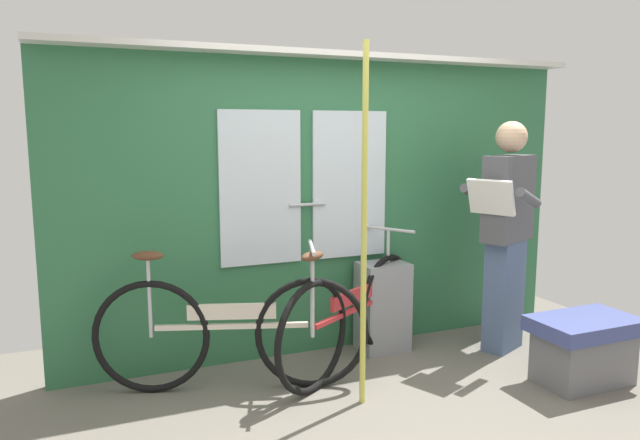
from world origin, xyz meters
TOP-DOWN VIEW (x-y plane):
  - ground_plane at (0.00, 0.00)m, footprint 5.04×3.82m
  - train_door_wall at (-0.01, 1.10)m, footprint 4.04×0.28m
  - bicycle_near_door at (-0.02, 0.64)m, footprint 1.48×0.92m
  - bicycle_leaning_behind at (-0.90, 0.63)m, footprint 1.69×0.68m
  - passenger_reading_newspaper at (1.21, 0.54)m, footprint 0.63×0.58m
  - trash_bin_by_wall at (0.36, 0.89)m, footprint 0.36×0.28m
  - handrail_pole at (-0.19, 0.14)m, footprint 0.04×0.04m
  - bench_seat_corner at (1.30, -0.17)m, footprint 0.70×0.44m

SIDE VIEW (x-z plane):
  - ground_plane at x=0.00m, z-range -0.04..0.00m
  - bench_seat_corner at x=1.30m, z-range 0.02..0.47m
  - trash_bin_by_wall at x=0.36m, z-range 0.00..0.68m
  - bicycle_near_door at x=-0.02m, z-range -0.08..0.87m
  - bicycle_leaning_behind at x=-0.90m, z-range -0.08..0.87m
  - passenger_reading_newspaper at x=1.21m, z-range 0.05..1.80m
  - handrail_pole at x=-0.19m, z-range 0.00..2.19m
  - train_door_wall at x=-0.01m, z-range 0.05..2.28m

